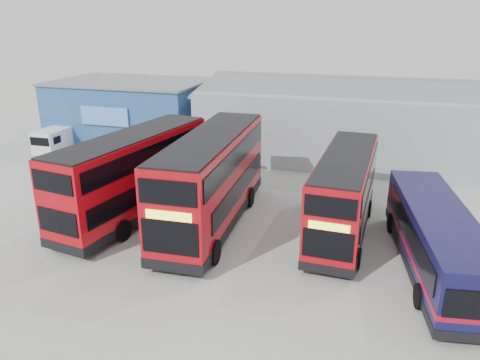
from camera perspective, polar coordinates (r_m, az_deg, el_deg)
ground_plane at (r=20.09m, az=-2.41°, el=-11.05°), size 120.00×120.00×0.00m
office_block at (r=40.33m, az=-13.00°, el=8.13°), size 12.30×8.32×5.12m
maintenance_shed at (r=37.14m, az=20.05°, el=6.53°), size 30.50×12.00×5.89m
double_decker_left at (r=25.02m, az=-12.76°, el=0.43°), size 4.16×10.84×4.48m
double_decker_centre at (r=23.40m, az=-3.41°, el=-0.14°), size 3.24×11.29×4.72m
double_decker_right at (r=23.10m, az=12.55°, el=-1.79°), size 2.70×9.60×4.02m
single_decker_blue at (r=21.10m, az=22.72°, el=-6.88°), size 3.87×10.40×2.76m
panel_van at (r=39.21m, az=-21.16°, el=4.78°), size 1.96×4.54×1.97m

